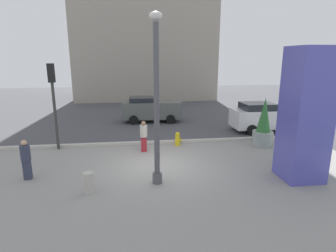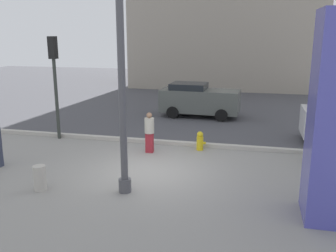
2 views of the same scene
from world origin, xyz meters
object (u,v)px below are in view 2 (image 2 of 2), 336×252
object	(u,v)px
potted_plant_near_right	(328,136)
concrete_bollard	(40,178)
lamp_post	(122,90)
pedestrian_on_sidewalk	(149,131)
fire_hydrant	(200,141)
car_far_lane	(199,100)
traffic_light_corner	(54,70)

from	to	relation	value
potted_plant_near_right	concrete_bollard	distance (m)	9.41
lamp_post	pedestrian_on_sidewalk	bearing A→B (deg)	95.16
fire_hydrant	concrete_bollard	size ratio (longest dim) A/B	1.00
potted_plant_near_right	concrete_bollard	bearing A→B (deg)	-152.98
lamp_post	car_far_lane	bearing A→B (deg)	87.27
car_far_lane	pedestrian_on_sidewalk	world-z (taller)	car_far_lane
lamp_post	fire_hydrant	bearing A→B (deg)	71.26
lamp_post	potted_plant_near_right	xyz separation A→B (m)	(5.95, 3.80, -1.90)
lamp_post	traffic_light_corner	distance (m)	6.55
car_far_lane	pedestrian_on_sidewalk	xyz separation A→B (m)	(-0.82, -6.71, -0.06)
lamp_post	car_far_lane	distance (m)	10.56
traffic_light_corner	car_far_lane	distance (m)	7.98
potted_plant_near_right	fire_hydrant	size ratio (longest dim) A/B	3.41
pedestrian_on_sidewalk	traffic_light_corner	bearing A→B (deg)	167.59
concrete_bollard	traffic_light_corner	size ratio (longest dim) A/B	0.17
lamp_post	pedestrian_on_sidewalk	size ratio (longest dim) A/B	3.86
lamp_post	fire_hydrant	world-z (taller)	lamp_post
lamp_post	concrete_bollard	world-z (taller)	lamp_post
lamp_post	concrete_bollard	distance (m)	3.55
lamp_post	car_far_lane	xyz separation A→B (m)	(0.49, 10.35, -2.01)
concrete_bollard	traffic_light_corner	xyz separation A→B (m)	(-2.25, 5.06, 2.55)
car_far_lane	concrete_bollard	bearing A→B (deg)	-105.05
pedestrian_on_sidewalk	lamp_post	bearing A→B (deg)	-84.84
fire_hydrant	lamp_post	bearing A→B (deg)	-108.74
lamp_post	traffic_light_corner	xyz separation A→B (m)	(-4.66, 4.60, -0.01)
lamp_post	car_far_lane	world-z (taller)	lamp_post
potted_plant_near_right	concrete_bollard	xyz separation A→B (m)	(-8.36, -4.27, -0.66)
traffic_light_corner	pedestrian_on_sidewalk	size ratio (longest dim) A/B	2.75
pedestrian_on_sidewalk	potted_plant_near_right	bearing A→B (deg)	1.41
potted_plant_near_right	traffic_light_corner	bearing A→B (deg)	175.69
potted_plant_near_right	pedestrian_on_sidewalk	xyz separation A→B (m)	(-6.28, -0.15, -0.17)
fire_hydrant	potted_plant_near_right	bearing A→B (deg)	-7.44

